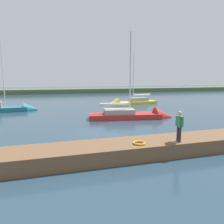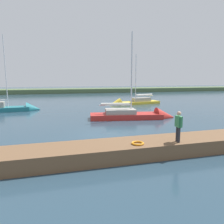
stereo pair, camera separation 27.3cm
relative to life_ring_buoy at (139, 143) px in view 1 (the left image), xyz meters
The scene contains 8 objects.
ground_plane 5.37m from the life_ring_buoy, 87.30° to the right, with size 200.00×200.00×0.00m, color #263D4C.
far_shoreline 54.96m from the life_ring_buoy, 89.74° to the right, with size 180.00×8.00×2.40m, color #4C603D.
dock_pier 0.68m from the life_ring_buoy, 61.17° to the right, with size 23.68×2.27×0.80m, color brown.
life_ring_buoy is the anchor object (origin of this frame).
sailboat_mid_channel 21.98m from the life_ring_buoy, 63.97° to the right, with size 8.59×2.65×10.40m.
sailboat_behind_pier 11.62m from the life_ring_buoy, 112.82° to the right, with size 9.22×3.59×9.85m.
sailboat_far_right 24.01m from the life_ring_buoy, 109.49° to the right, with size 9.26×3.54×9.10m.
person_on_dock 2.42m from the life_ring_buoy, behind, with size 0.26×0.64×1.68m.
Camera 1 is at (4.18, 15.19, 4.18)m, focal length 34.15 mm.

